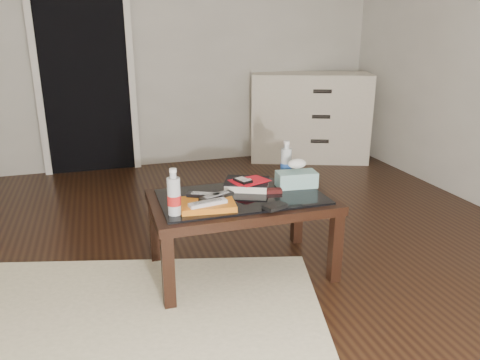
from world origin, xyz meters
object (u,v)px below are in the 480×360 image
object	(u,v)px
coffee_table	(241,207)
water_bottle_left	(174,192)
textbook	(247,184)
water_bottle_right	(286,160)
tissue_box	(296,179)
dresser	(310,117)

from	to	relation	value
coffee_table	water_bottle_left	distance (m)	0.46
textbook	water_bottle_right	distance (m)	0.31
tissue_box	textbook	bearing A→B (deg)	173.83
textbook	water_bottle_right	size ratio (longest dim) A/B	1.05
coffee_table	textbook	size ratio (longest dim) A/B	4.00
coffee_table	water_bottle_right	xyz separation A→B (m)	(0.35, 0.21, 0.18)
coffee_table	water_bottle_left	bearing A→B (deg)	-158.77
dresser	textbook	world-z (taller)	dresser
dresser	coffee_table	bearing A→B (deg)	-103.11
coffee_table	tissue_box	world-z (taller)	tissue_box
water_bottle_left	tissue_box	bearing A→B (deg)	15.71
water_bottle_left	coffee_table	bearing A→B (deg)	21.23
water_bottle_right	coffee_table	bearing A→B (deg)	-148.67
coffee_table	water_bottle_right	bearing A→B (deg)	31.33
coffee_table	textbook	bearing A→B (deg)	59.30
water_bottle_left	tissue_box	distance (m)	0.78
water_bottle_left	water_bottle_right	distance (m)	0.84
dresser	tissue_box	world-z (taller)	dresser
coffee_table	textbook	distance (m)	0.16
coffee_table	dresser	bearing A→B (deg)	56.30
textbook	water_bottle_left	world-z (taller)	water_bottle_left
textbook	water_bottle_right	bearing A→B (deg)	42.84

